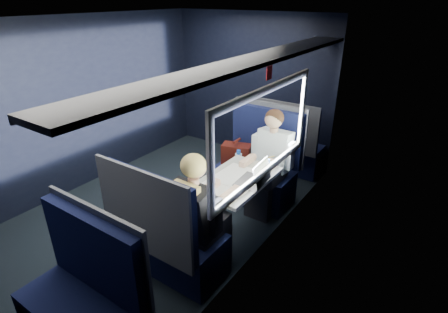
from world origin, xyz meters
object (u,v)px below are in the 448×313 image
Objects in this scene: cup at (271,165)px; seat_bay_near at (257,168)px; seat_row_back at (84,304)px; laptop at (256,178)px; woman at (199,211)px; seat_row_front at (287,147)px; man at (270,158)px; table at (234,183)px; seat_bay_far at (168,239)px; bottle_small at (268,170)px.

seat_bay_near is at bearing 132.82° from cup.
seat_bay_near is 2.67m from seat_row_back.
woman is at bearing -105.20° from laptop.
man is (0.25, -1.10, 0.31)m from seat_row_front.
table is 0.79× the size of seat_bay_near.
cup is at bearing 79.57° from seat_row_back.
seat_bay_far reaches higher than laptop.
seat_bay_far is 1.62m from man.
man is at bearing 118.55° from cup.
table is at bearing -77.00° from seat_bay_near.
seat_bay_far is at bearing -99.03° from man.
laptop is at bearing -101.02° from bottle_small.
seat_bay_near reaches higher than seat_row_front.
seat_bay_far is 2.67m from seat_row_front.
laptop is at bearing -84.75° from cup.
man is 3.58× the size of laptop.
seat_bay_near is at bearing 90.39° from seat_row_back.
laptop is at bearing 76.17° from seat_row_back.
man is 1.00× the size of woman.
bottle_small is (0.48, 1.99, 0.43)m from seat_row_back.
seat_bay_far is 0.92m from seat_row_back.
man is at bearing -32.50° from seat_bay_near.
woman is 6.12× the size of bottle_small.
man reaches higher than seat_row_front.
woman is 0.74m from laptop.
bottle_small is (0.04, 0.19, 0.02)m from laptop.
seat_row_front is at bearing 106.66° from bottle_small.
seat_row_front is at bearing 102.83° from man.
laptop is (0.26, 0.01, 0.15)m from table.
laptop is at bearing 74.80° from woman.
man is 16.38× the size of cup.
bottle_small is (0.23, -0.51, 0.12)m from man.
seat_row_front is 1.49m from cup.
laptop is 0.19m from bottle_small.
bottle_small is at bearing 65.77° from seat_bay_far.
man is at bearing 84.28° from seat_row_back.
man is at bearing -77.17° from seat_row_front.
table is 0.92m from seat_bay_near.
laptop reaches higher than cup.
woman reaches higher than cup.
cup is at bearing 72.47° from seat_bay_far.
seat_row_front is at bearing 106.35° from cup.
bottle_small is at bearing -65.59° from man.
woman is (0.07, -0.71, 0.06)m from table.
seat_row_front is 1.17m from man.
laptop is at bearing -61.87° from seat_bay_near.
table is 12.39× the size of cup.
cup is at bearing 61.44° from table.
table is 0.48m from cup.
seat_bay_near is at bearing 126.33° from bottle_small.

